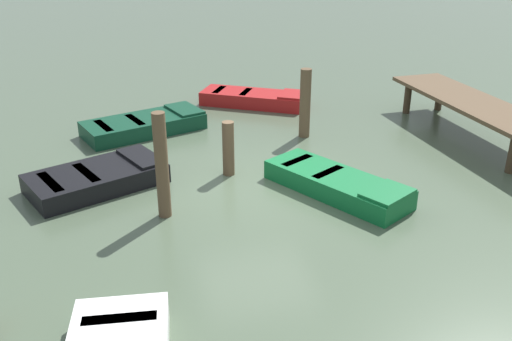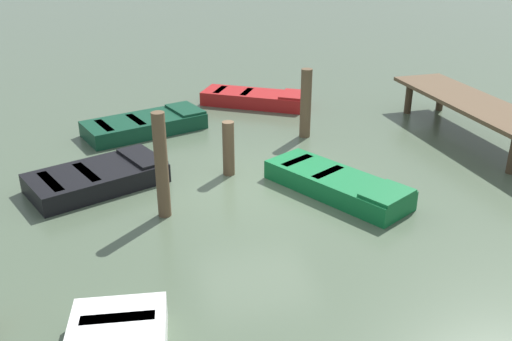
{
  "view_description": "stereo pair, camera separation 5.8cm",
  "coord_description": "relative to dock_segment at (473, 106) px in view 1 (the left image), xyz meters",
  "views": [
    {
      "loc": [
        10.46,
        -2.48,
        5.12
      ],
      "look_at": [
        0.0,
        0.0,
        0.35
      ],
      "focal_mm": 39.59,
      "sensor_mm": 36.0,
      "label": 1
    },
    {
      "loc": [
        10.48,
        -2.42,
        5.12
      ],
      "look_at": [
        0.0,
        0.0,
        0.35
      ],
      "focal_mm": 39.59,
      "sensor_mm": 36.0,
      "label": 2
    }
  ],
  "objects": [
    {
      "name": "rowboat_dark_green",
      "position": [
        -2.26,
        -8.14,
        -0.62
      ],
      "size": [
        2.3,
        3.35,
        0.46
      ],
      "rotation": [
        0.0,
        0.0,
        1.92
      ],
      "color": "#0C3823",
      "rests_on": "ground_plane"
    },
    {
      "name": "dock_segment",
      "position": [
        0.0,
        0.0,
        0.0
      ],
      "size": [
        5.62,
        1.82,
        0.95
      ],
      "rotation": [
        0.0,
        0.0,
        0.06
      ],
      "color": "brown",
      "rests_on": "ground_plane"
    },
    {
      "name": "mooring_piling_mid_right",
      "position": [
        0.9,
        -6.49,
        -0.23
      ],
      "size": [
        0.26,
        0.26,
        1.21
      ],
      "primitive_type": "cylinder",
      "color": "brown",
      "rests_on": "ground_plane"
    },
    {
      "name": "rowboat_black",
      "position": [
        0.92,
        -9.28,
        -0.62
      ],
      "size": [
        2.42,
        3.06,
        0.46
      ],
      "rotation": [
        0.0,
        0.0,
        2.0
      ],
      "color": "black",
      "rests_on": "ground_plane"
    },
    {
      "name": "ground_plane",
      "position": [
        1.62,
        -6.04,
        -0.83
      ],
      "size": [
        80.0,
        80.0,
        0.0
      ],
      "primitive_type": "plane",
      "color": "#475642"
    },
    {
      "name": "rowboat_green",
      "position": [
        2.35,
        -4.51,
        -0.62
      ],
      "size": [
        3.23,
        2.51,
        0.46
      ],
      "rotation": [
        0.0,
        0.0,
        0.53
      ],
      "color": "#0F602D",
      "rests_on": "ground_plane"
    },
    {
      "name": "rowboat_red",
      "position": [
        -3.94,
        -4.8,
        -0.62
      ],
      "size": [
        2.46,
        3.23,
        0.46
      ],
      "rotation": [
        0.0,
        0.0,
        1.06
      ],
      "color": "maroon",
      "rests_on": "ground_plane"
    },
    {
      "name": "mooring_piling_mid_left",
      "position": [
        2.5,
        -8.02,
        0.19
      ],
      "size": [
        0.25,
        0.25,
        2.05
      ],
      "primitive_type": "cylinder",
      "color": "brown",
      "rests_on": "ground_plane"
    },
    {
      "name": "mooring_piling_near_left",
      "position": [
        -1.0,
        -4.15,
        0.05
      ],
      "size": [
        0.28,
        0.28,
        1.77
      ],
      "primitive_type": "cylinder",
      "color": "brown",
      "rests_on": "ground_plane"
    }
  ]
}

